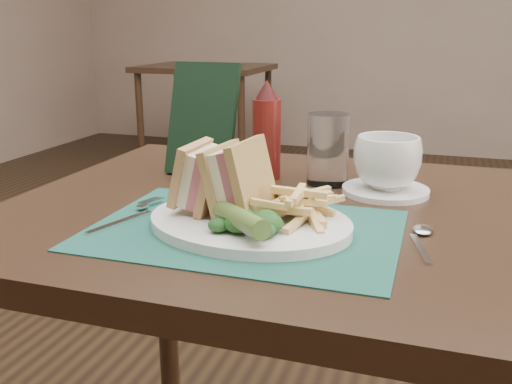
# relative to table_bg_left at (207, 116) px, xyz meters

# --- Properties ---
(wall_back) EXTENTS (6.00, 0.00, 6.00)m
(wall_back) POSITION_rel_table_bg_left_xyz_m (1.46, 0.89, -0.38)
(wall_back) COLOR gray
(wall_back) RESTS_ON ground
(table_bg_left) EXTENTS (0.90, 0.75, 0.75)m
(table_bg_left) POSITION_rel_table_bg_left_xyz_m (0.00, 0.00, 0.00)
(table_bg_left) COLOR black
(table_bg_left) RESTS_ON ground
(placemat) EXTENTS (0.44, 0.31, 0.00)m
(placemat) POSITION_rel_table_bg_left_xyz_m (1.43, -3.24, 0.38)
(placemat) COLOR #184E41
(placemat) RESTS_ON table_main
(plate) EXTENTS (0.33, 0.28, 0.01)m
(plate) POSITION_rel_table_bg_left_xyz_m (1.44, -3.23, 0.38)
(plate) COLOR white
(plate) RESTS_ON placemat
(sandwich_half_a) EXTENTS (0.08, 0.10, 0.10)m
(sandwich_half_a) POSITION_rel_table_bg_left_xyz_m (1.34, -3.22, 0.44)
(sandwich_half_a) COLOR tan
(sandwich_half_a) RESTS_ON plate
(sandwich_half_b) EXTENTS (0.09, 0.12, 0.11)m
(sandwich_half_b) POSITION_rel_table_bg_left_xyz_m (1.40, -3.22, 0.45)
(sandwich_half_b) COLOR tan
(sandwich_half_b) RESTS_ON plate
(kale_garnish) EXTENTS (0.11, 0.08, 0.03)m
(kale_garnish) POSITION_rel_table_bg_left_xyz_m (1.45, -3.29, 0.41)
(kale_garnish) COLOR #153B16
(kale_garnish) RESTS_ON plate
(pickle_spear) EXTENTS (0.11, 0.10, 0.03)m
(pickle_spear) POSITION_rel_table_bg_left_xyz_m (1.45, -3.30, 0.41)
(pickle_spear) COLOR #446125
(pickle_spear) RESTS_ON plate
(fries_pile) EXTENTS (0.18, 0.20, 0.05)m
(fries_pile) POSITION_rel_table_bg_left_xyz_m (1.50, -3.21, 0.42)
(fries_pile) COLOR #E9C574
(fries_pile) RESTS_ON plate
(fork) EXTENTS (0.08, 0.17, 0.01)m
(fork) POSITION_rel_table_bg_left_xyz_m (1.25, -3.25, 0.38)
(fork) COLOR silver
(fork) RESTS_ON placemat
(spoon) EXTENTS (0.07, 0.15, 0.01)m
(spoon) POSITION_rel_table_bg_left_xyz_m (1.68, -3.22, 0.38)
(spoon) COLOR silver
(spoon) RESTS_ON table_main
(saucer) EXTENTS (0.19, 0.19, 0.01)m
(saucer) POSITION_rel_table_bg_left_xyz_m (1.61, -2.99, 0.38)
(saucer) COLOR white
(saucer) RESTS_ON table_main
(coffee_cup) EXTENTS (0.16, 0.16, 0.09)m
(coffee_cup) POSITION_rel_table_bg_left_xyz_m (1.61, -2.99, 0.43)
(coffee_cup) COLOR white
(coffee_cup) RESTS_ON saucer
(drinking_glass) EXTENTS (0.10, 0.10, 0.13)m
(drinking_glass) POSITION_rel_table_bg_left_xyz_m (1.50, -2.96, 0.44)
(drinking_glass) COLOR white
(drinking_glass) RESTS_ON table_main
(ketchup_bottle) EXTENTS (0.06, 0.06, 0.19)m
(ketchup_bottle) POSITION_rel_table_bg_left_xyz_m (1.38, -2.95, 0.47)
(ketchup_bottle) COLOR #5E1410
(ketchup_bottle) RESTS_ON table_main
(check_presenter) EXTENTS (0.14, 0.08, 0.21)m
(check_presenter) POSITION_rel_table_bg_left_xyz_m (1.25, -2.95, 0.48)
(check_presenter) COLOR black
(check_presenter) RESTS_ON table_main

